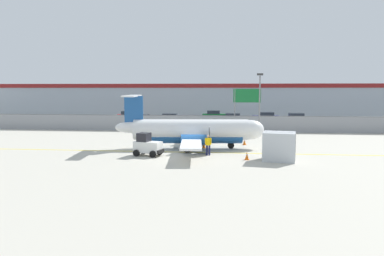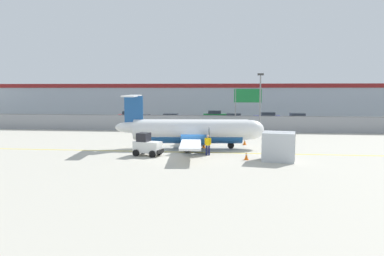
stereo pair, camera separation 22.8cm
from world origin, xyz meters
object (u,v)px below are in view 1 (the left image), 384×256
commuter_airplane (193,131)px  parked_car_1 (142,120)px  traffic_cone_near_left (244,142)px  parked_car_2 (169,119)px  parked_car_4 (234,118)px  baggage_tug (147,145)px  traffic_cone_far_left (204,145)px  parked_car_0 (129,116)px  traffic_cone_near_right (190,148)px  highway_sign (247,99)px  apron_light_pole (260,99)px  cargo_container (279,146)px  parked_car_3 (214,115)px  traffic_cone_far_right (247,156)px  ground_crew_worker (208,144)px  parked_car_6 (295,118)px  parked_car_5 (266,117)px

commuter_airplane → parked_car_1: size_ratio=3.81×
traffic_cone_near_left → parked_car_1: size_ratio=0.15×
parked_car_2 → parked_car_4: same height
commuter_airplane → traffic_cone_near_left: (4.77, 2.78, -1.29)m
baggage_tug → traffic_cone_far_left: bearing=60.7°
parked_car_0 → parked_car_2: bearing=-34.9°
traffic_cone_near_right → highway_sign: (5.70, 17.39, 3.83)m
highway_sign → traffic_cone_far_left: bearing=-106.5°
apron_light_pole → parked_car_0: bearing=138.5°
cargo_container → parked_car_1: cargo_container is taller
parked_car_3 → cargo_container: bearing=-83.3°
traffic_cone_near_left → traffic_cone_far_right: (-0.09, -7.85, 0.00)m
baggage_tug → traffic_cone_far_right: (8.09, -0.94, -0.54)m
ground_crew_worker → parked_car_2: 27.64m
apron_light_pole → commuter_airplane: bearing=-123.9°
ground_crew_worker → traffic_cone_near_right: bearing=42.4°
ground_crew_worker → traffic_cone_far_right: (3.11, -1.66, -0.64)m
traffic_cone_near_left → parked_car_0: parked_car_0 is taller
traffic_cone_far_left → parked_car_2: 23.84m
parked_car_0 → highway_sign: 23.23m
baggage_tug → parked_car_6: 34.46m
traffic_cone_near_right → traffic_cone_far_right: 6.00m
cargo_container → traffic_cone_near_left: cargo_container is taller
traffic_cone_far_left → parked_car_1: (-10.79, 20.18, 0.58)m
ground_crew_worker → apron_light_pole: bearing=-22.3°
ground_crew_worker → parked_car_2: size_ratio=0.40×
baggage_tug → ground_crew_worker: size_ratio=1.49×
traffic_cone_far_left → parked_car_0: 31.53m
baggage_tug → parked_car_5: baggage_tug is taller
cargo_container → parked_car_0: cargo_container is taller
highway_sign → parked_car_0: bearing=147.5°
parked_car_2 → commuter_airplane: bearing=103.1°
traffic_cone_far_right → parked_car_4: 29.67m
cargo_container → parked_car_6: 31.71m
parked_car_0 → parked_car_3: same height
parked_car_5 → ground_crew_worker: bearing=74.4°
parked_car_1 → baggage_tug: bearing=-74.7°
commuter_airplane → apron_light_pole: 12.33m
commuter_airplane → traffic_cone_far_right: size_ratio=25.12×
traffic_cone_far_left → parked_car_4: size_ratio=0.15×
cargo_container → parked_car_4: size_ratio=0.63×
traffic_cone_far_left → ground_crew_worker: bearing=-80.5°
parked_car_4 → apron_light_pole: size_ratio=0.59×
traffic_cone_far_left → traffic_cone_far_right: same height
parked_car_3 → highway_sign: (5.04, -15.79, 3.24)m
apron_light_pole → traffic_cone_far_right: bearing=-97.7°
commuter_airplane → parked_car_0: bearing=110.9°
traffic_cone_near_left → apron_light_pole: 8.46m
cargo_container → parked_car_1: size_ratio=0.64×
parked_car_4 → apron_light_pole: bearing=-74.8°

